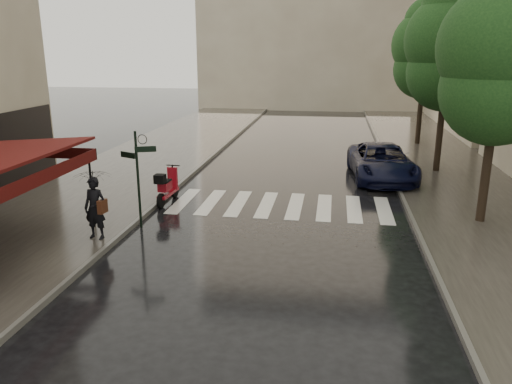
# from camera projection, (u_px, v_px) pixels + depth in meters

# --- Properties ---
(ground) EXTENTS (120.00, 120.00, 0.00)m
(ground) POSITION_uv_depth(u_px,v_px,m) (142.00, 269.00, 12.95)
(ground) COLOR black
(ground) RESTS_ON ground
(sidewalk_near) EXTENTS (6.00, 60.00, 0.12)m
(sidewalk_near) POSITION_uv_depth(u_px,v_px,m) (145.00, 162.00, 24.99)
(sidewalk_near) COLOR #38332D
(sidewalk_near) RESTS_ON ground
(sidewalk_far) EXTENTS (5.50, 60.00, 0.12)m
(sidewalk_far) POSITION_uv_depth(u_px,v_px,m) (453.00, 172.00, 22.81)
(sidewalk_far) COLOR #38332D
(sidewalk_far) RESTS_ON ground
(curb_near) EXTENTS (0.12, 60.00, 0.16)m
(curb_near) POSITION_uv_depth(u_px,v_px,m) (204.00, 163.00, 24.54)
(curb_near) COLOR #595651
(curb_near) RESTS_ON ground
(curb_far) EXTENTS (0.12, 60.00, 0.16)m
(curb_far) POSITION_uv_depth(u_px,v_px,m) (390.00, 170.00, 23.22)
(curb_far) COLOR #595651
(curb_far) RESTS_ON ground
(crosswalk) EXTENTS (7.85, 3.20, 0.01)m
(crosswalk) POSITION_uv_depth(u_px,v_px,m) (281.00, 205.00, 18.20)
(crosswalk) COLOR silver
(crosswalk) RESTS_ON ground
(signpost) EXTENTS (1.17, 0.29, 3.10)m
(signpost) POSITION_uv_depth(u_px,v_px,m) (138.00, 172.00, 15.47)
(signpost) COLOR black
(signpost) RESTS_ON ground
(tree_near) EXTENTS (3.80, 3.80, 7.99)m
(tree_near) POSITION_uv_depth(u_px,v_px,m) (501.00, 55.00, 14.81)
(tree_near) COLOR black
(tree_near) RESTS_ON sidewalk_far
(tree_mid) EXTENTS (3.80, 3.80, 8.34)m
(tree_mid) POSITION_uv_depth(u_px,v_px,m) (449.00, 47.00, 21.40)
(tree_mid) COLOR black
(tree_mid) RESTS_ON sidewalk_far
(tree_far) EXTENTS (3.80, 3.80, 8.16)m
(tree_far) POSITION_uv_depth(u_px,v_px,m) (425.00, 50.00, 28.05)
(tree_far) COLOR black
(tree_far) RESTS_ON sidewalk_far
(pedestrian_with_umbrella) EXTENTS (1.21, 1.23, 2.55)m
(pedestrian_with_umbrella) POSITION_uv_depth(u_px,v_px,m) (93.00, 183.00, 14.27)
(pedestrian_with_umbrella) COLOR black
(pedestrian_with_umbrella) RESTS_ON sidewalk_near
(scooter) EXTENTS (0.52, 1.96, 1.29)m
(scooter) POSITION_uv_depth(u_px,v_px,m) (167.00, 187.00, 18.32)
(scooter) COLOR black
(scooter) RESTS_ON ground
(parked_car) EXTENTS (2.96, 5.64, 1.51)m
(parked_car) POSITION_uv_depth(u_px,v_px,m) (382.00, 162.00, 21.72)
(parked_car) COLOR black
(parked_car) RESTS_ON ground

